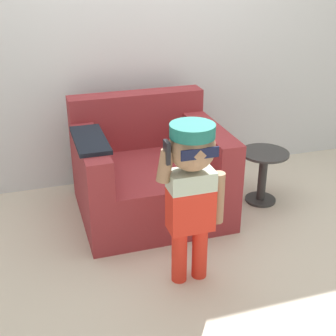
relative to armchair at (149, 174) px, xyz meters
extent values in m
plane|color=beige|center=(0.15, -0.11, -0.32)|extent=(10.00, 10.00, 0.00)
cube|color=silver|center=(0.15, 0.66, 0.98)|extent=(10.00, 0.05, 2.60)
cube|color=maroon|center=(0.00, -0.05, -0.11)|extent=(1.09, 0.99, 0.42)
cube|color=maroon|center=(0.00, 0.36, 0.33)|extent=(1.09, 0.18, 0.45)
cube|color=maroon|center=(-0.45, -0.14, 0.24)|extent=(0.18, 0.81, 0.28)
cube|color=maroon|center=(0.46, -0.14, 0.24)|extent=(0.18, 0.81, 0.28)
cube|color=black|center=(-0.45, -0.14, 0.39)|extent=(0.22, 0.55, 0.03)
cylinder|color=red|center=(-0.06, -0.92, -0.13)|extent=(0.10, 0.10, 0.37)
cylinder|color=red|center=(0.08, -0.92, -0.13)|extent=(0.10, 0.10, 0.37)
cube|color=red|center=(0.01, -0.92, 0.18)|extent=(0.27, 0.15, 0.27)
cube|color=#B7C6B2|center=(0.01, -0.92, 0.38)|extent=(0.27, 0.15, 0.12)
sphere|color=#997051|center=(0.01, -0.92, 0.58)|extent=(0.27, 0.27, 0.27)
cylinder|color=#1E7066|center=(0.01, -0.92, 0.68)|extent=(0.26, 0.26, 0.07)
cube|color=#1E7066|center=(0.01, -0.79, 0.66)|extent=(0.15, 0.12, 0.01)
cube|color=#0F1433|center=(0.01, -1.04, 0.59)|extent=(0.22, 0.01, 0.06)
cylinder|color=#997051|center=(0.18, -0.92, 0.23)|extent=(0.08, 0.08, 0.33)
cylinder|color=#997051|center=(-0.15, -0.92, 0.49)|extent=(0.11, 0.08, 0.20)
cube|color=black|center=(-0.14, -0.94, 0.58)|extent=(0.02, 0.07, 0.13)
cylinder|color=#333333|center=(0.92, -0.14, -0.31)|extent=(0.25, 0.25, 0.02)
cylinder|color=#333333|center=(0.92, -0.14, -0.11)|extent=(0.07, 0.07, 0.42)
cylinder|color=#333333|center=(0.92, -0.14, 0.11)|extent=(0.39, 0.39, 0.02)
camera|label=1|loc=(-0.85, -3.18, 1.58)|focal=50.00mm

